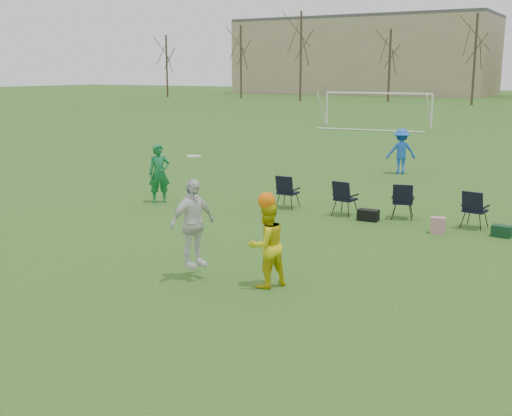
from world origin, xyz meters
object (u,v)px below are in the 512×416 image
Objects in this scene: fielder_green_near at (159,173)px; fielder_blue at (401,151)px; goal_left at (378,100)px; center_contest at (230,233)px.

fielder_green_near reaches higher than fielder_blue.
center_contest is at bearing -79.82° from goal_left.
goal_left is at bearing 105.18° from center_contest.
center_contest is 0.32× the size of goal_left.
center_contest is (5.88, -5.26, 0.07)m from fielder_green_near.
center_contest reaches higher than fielder_green_near.
fielder_blue is 0.73× the size of center_contest.
goal_left is (-7.57, 18.44, 1.05)m from fielder_blue.
fielder_green_near is 7.89m from center_contest.
fielder_green_near is at bearing 138.19° from center_contest.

